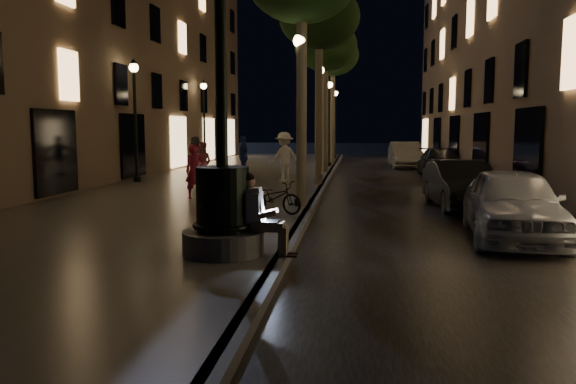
# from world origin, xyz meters

# --- Properties ---
(ground) EXTENTS (120.00, 120.00, 0.00)m
(ground) POSITION_xyz_m (0.00, 15.00, 0.00)
(ground) COLOR black
(ground) RESTS_ON ground
(cobble_lane) EXTENTS (6.00, 45.00, 0.02)m
(cobble_lane) POSITION_xyz_m (3.00, 15.00, 0.01)
(cobble_lane) COLOR black
(cobble_lane) RESTS_ON ground
(promenade) EXTENTS (8.00, 45.00, 0.20)m
(promenade) POSITION_xyz_m (-4.00, 15.00, 0.10)
(promenade) COLOR #635F57
(promenade) RESTS_ON ground
(curb_strip) EXTENTS (0.25, 45.00, 0.20)m
(curb_strip) POSITION_xyz_m (0.00, 15.00, 0.10)
(curb_strip) COLOR #59595B
(curb_strip) RESTS_ON ground
(building_right) EXTENTS (8.00, 36.00, 15.00)m
(building_right) POSITION_xyz_m (10.00, 18.00, 7.50)
(building_right) COLOR #7C644D
(building_right) RESTS_ON ground
(building_left) EXTENTS (8.00, 36.00, 15.00)m
(building_left) POSITION_xyz_m (-12.00, 18.00, 7.50)
(building_left) COLOR #7C644D
(building_left) RESTS_ON ground
(fountain_lamppost) EXTENTS (1.40, 1.40, 5.21)m
(fountain_lamppost) POSITION_xyz_m (-1.00, 2.00, 1.21)
(fountain_lamppost) COLOR #59595B
(fountain_lamppost) RESTS_ON promenade
(seated_man_laptop) EXTENTS (1.04, 0.35, 1.41)m
(seated_man_laptop) POSITION_xyz_m (-0.39, 2.00, 0.94)
(seated_man_laptop) COLOR gray
(seated_man_laptop) RESTS_ON promenade
(tree_second) EXTENTS (3.00, 3.00, 7.40)m
(tree_second) POSITION_xyz_m (-0.20, 14.00, 6.33)
(tree_second) COLOR #6B604C
(tree_second) RESTS_ON promenade
(tree_third) EXTENTS (3.00, 3.00, 7.20)m
(tree_third) POSITION_xyz_m (-0.30, 20.00, 6.14)
(tree_third) COLOR #6B604C
(tree_third) RESTS_ON promenade
(tree_far) EXTENTS (3.00, 3.00, 7.50)m
(tree_far) POSITION_xyz_m (-0.22, 26.00, 6.43)
(tree_far) COLOR #6B604C
(tree_far) RESTS_ON promenade
(lamp_curb_a) EXTENTS (0.36, 0.36, 4.81)m
(lamp_curb_a) POSITION_xyz_m (-0.30, 8.00, 3.24)
(lamp_curb_a) COLOR black
(lamp_curb_a) RESTS_ON promenade
(lamp_curb_b) EXTENTS (0.36, 0.36, 4.81)m
(lamp_curb_b) POSITION_xyz_m (-0.30, 16.00, 3.24)
(lamp_curb_b) COLOR black
(lamp_curb_b) RESTS_ON promenade
(lamp_curb_c) EXTENTS (0.36, 0.36, 4.81)m
(lamp_curb_c) POSITION_xyz_m (-0.30, 24.00, 3.24)
(lamp_curb_c) COLOR black
(lamp_curb_c) RESTS_ON promenade
(lamp_curb_d) EXTENTS (0.36, 0.36, 4.81)m
(lamp_curb_d) POSITION_xyz_m (-0.30, 32.00, 3.24)
(lamp_curb_d) COLOR black
(lamp_curb_d) RESTS_ON promenade
(lamp_left_b) EXTENTS (0.36, 0.36, 4.81)m
(lamp_left_b) POSITION_xyz_m (-7.40, 14.00, 3.24)
(lamp_left_b) COLOR black
(lamp_left_b) RESTS_ON promenade
(lamp_left_c) EXTENTS (0.36, 0.36, 4.81)m
(lamp_left_c) POSITION_xyz_m (-7.40, 24.00, 3.24)
(lamp_left_c) COLOR black
(lamp_left_c) RESTS_ON promenade
(stroller) EXTENTS (0.66, 0.98, 1.01)m
(stroller) POSITION_xyz_m (-2.39, 7.64, 0.70)
(stroller) COLOR black
(stroller) RESTS_ON promenade
(car_front) EXTENTS (2.24, 4.63, 1.52)m
(car_front) POSITION_xyz_m (4.52, 4.91, 0.76)
(car_front) COLOR #93949A
(car_front) RESTS_ON ground
(car_second) EXTENTS (1.72, 4.32, 1.40)m
(car_second) POSITION_xyz_m (4.25, 9.42, 0.70)
(car_second) COLOR black
(car_second) RESTS_ON ground
(car_third) EXTENTS (2.05, 4.41, 1.22)m
(car_third) POSITION_xyz_m (5.20, 13.00, 0.61)
(car_third) COLOR maroon
(car_third) RESTS_ON ground
(car_rear) EXTENTS (1.91, 4.63, 1.34)m
(car_rear) POSITION_xyz_m (5.20, 20.01, 0.67)
(car_rear) COLOR #2A2A2E
(car_rear) RESTS_ON ground
(car_fifth) EXTENTS (1.73, 4.61, 1.50)m
(car_fifth) POSITION_xyz_m (4.00, 25.66, 0.75)
(car_fifth) COLOR #9F9F9A
(car_fifth) RESTS_ON ground
(pedestrian_red) EXTENTS (0.72, 0.67, 1.65)m
(pedestrian_red) POSITION_xyz_m (-3.64, 9.26, 1.03)
(pedestrian_red) COLOR #C32747
(pedestrian_red) RESTS_ON promenade
(pedestrian_pink) EXTENTS (0.80, 0.64, 1.60)m
(pedestrian_pink) POSITION_xyz_m (-4.61, 13.54, 1.00)
(pedestrian_pink) COLOR pink
(pedestrian_pink) RESTS_ON promenade
(pedestrian_white) EXTENTS (1.45, 1.34, 1.96)m
(pedestrian_white) POSITION_xyz_m (-1.62, 14.85, 1.18)
(pedestrian_white) COLOR white
(pedestrian_white) RESTS_ON promenade
(pedestrian_blue) EXTENTS (0.87, 1.13, 1.78)m
(pedestrian_blue) POSITION_xyz_m (-3.65, 16.60, 1.09)
(pedestrian_blue) COLOR #2A419B
(pedestrian_blue) RESTS_ON promenade
(pedestrian_dark) EXTENTS (0.56, 0.85, 1.72)m
(pedestrian_dark) POSITION_xyz_m (-6.05, 17.55, 1.06)
(pedestrian_dark) COLOR #333238
(pedestrian_dark) RESTS_ON promenade
(bicycle) EXTENTS (1.65, 1.17, 0.82)m
(bicycle) POSITION_xyz_m (-0.79, 6.61, 0.61)
(bicycle) COLOR black
(bicycle) RESTS_ON promenade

